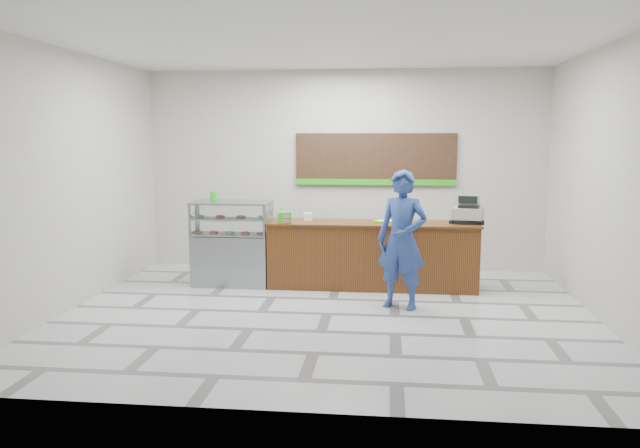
# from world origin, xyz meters

# --- Properties ---
(floor) EXTENTS (7.00, 7.00, 0.00)m
(floor) POSITION_xyz_m (0.00, 0.00, 0.00)
(floor) COLOR silver
(floor) RESTS_ON ground
(back_wall) EXTENTS (7.00, 0.00, 7.00)m
(back_wall) POSITION_xyz_m (0.00, 3.00, 1.75)
(back_wall) COLOR beige
(back_wall) RESTS_ON floor
(ceiling) EXTENTS (7.00, 7.00, 0.00)m
(ceiling) POSITION_xyz_m (0.00, 0.00, 3.50)
(ceiling) COLOR silver
(ceiling) RESTS_ON back_wall
(sales_counter) EXTENTS (3.26, 0.76, 1.03)m
(sales_counter) POSITION_xyz_m (0.55, 1.55, 0.52)
(sales_counter) COLOR brown
(sales_counter) RESTS_ON floor
(display_case) EXTENTS (1.22, 0.72, 1.33)m
(display_case) POSITION_xyz_m (-1.67, 1.55, 0.68)
(display_case) COLOR gray
(display_case) RESTS_ON floor
(menu_board) EXTENTS (2.80, 0.06, 0.90)m
(menu_board) POSITION_xyz_m (0.55, 2.96, 1.93)
(menu_board) COLOR black
(menu_board) RESTS_ON back_wall
(cash_register) EXTENTS (0.53, 0.55, 0.42)m
(cash_register) POSITION_xyz_m (2.00, 1.65, 1.19)
(cash_register) COLOR black
(cash_register) RESTS_ON sales_counter
(card_terminal) EXTENTS (0.14, 0.19, 0.04)m
(card_terminal) POSITION_xyz_m (1.78, 1.59, 1.05)
(card_terminal) COLOR black
(card_terminal) RESTS_ON sales_counter
(serving_tray) EXTENTS (0.37, 0.29, 0.02)m
(serving_tray) POSITION_xyz_m (0.73, 1.64, 1.04)
(serving_tray) COLOR #32B400
(serving_tray) RESTS_ON sales_counter
(napkin_box) EXTENTS (0.15, 0.15, 0.11)m
(napkin_box) POSITION_xyz_m (-0.48, 1.67, 1.09)
(napkin_box) COLOR white
(napkin_box) RESTS_ON sales_counter
(straw_cup) EXTENTS (0.07, 0.07, 0.11)m
(straw_cup) POSITION_xyz_m (-0.94, 1.73, 1.08)
(straw_cup) COLOR silver
(straw_cup) RESTS_ON sales_counter
(promo_box) EXTENTS (0.22, 0.17, 0.17)m
(promo_box) POSITION_xyz_m (-0.78, 1.29, 1.12)
(promo_box) COLOR green
(promo_box) RESTS_ON sales_counter
(donut_decal) EXTENTS (0.17, 0.17, 0.00)m
(donut_decal) POSITION_xyz_m (1.14, 1.35, 1.03)
(donut_decal) COLOR #D74D85
(donut_decal) RESTS_ON sales_counter
(green_cup_left) EXTENTS (0.09, 0.09, 0.14)m
(green_cup_left) POSITION_xyz_m (-2.01, 1.70, 1.40)
(green_cup_left) COLOR green
(green_cup_left) RESTS_ON display_case
(green_cup_right) EXTENTS (0.08, 0.08, 0.13)m
(green_cup_right) POSITION_xyz_m (-1.98, 1.69, 1.39)
(green_cup_right) COLOR green
(green_cup_right) RESTS_ON display_case
(customer) EXTENTS (0.81, 0.67, 1.90)m
(customer) POSITION_xyz_m (0.98, 0.43, 0.95)
(customer) COLOR navy
(customer) RESTS_ON floor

